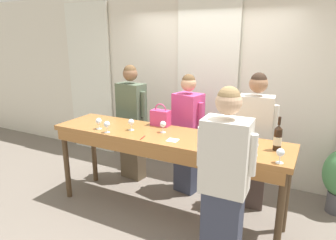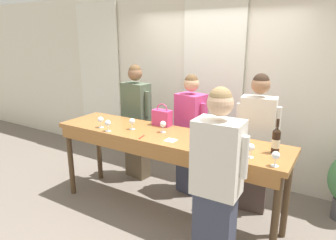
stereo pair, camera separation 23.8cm
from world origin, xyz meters
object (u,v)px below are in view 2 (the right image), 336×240
Objects in this scene: wine_bottle at (276,141)px; wine_glass_front_left at (276,156)px; wine_glass_center_mid at (101,120)px; wine_glass_front_right at (108,123)px; guest_pink_top at (190,134)px; guest_olive_jacket at (136,121)px; guest_cream_sweater at (256,142)px; wine_glass_front_mid at (163,124)px; wine_glass_center_left at (222,132)px; wine_glass_back_left at (251,148)px; host_pouring at (216,185)px; wine_glass_center_right at (132,122)px; handbag at (162,117)px; tasting_bar at (164,143)px.

wine_bottle is 2.48× the size of wine_glass_front_left.
wine_glass_front_left is 1.00× the size of wine_glass_center_mid.
wine_glass_front_right is 1.14m from guest_pink_top.
guest_olive_jacket is 1.01× the size of guest_cream_sweater.
guest_cream_sweater is (0.94, 0.60, -0.22)m from wine_glass_front_mid.
wine_glass_center_mid is at bearing -166.67° from wine_glass_center_left.
host_pouring reaches higher than wine_glass_back_left.
guest_cream_sweater reaches higher than wine_glass_center_left.
wine_glass_front_right is 0.19m from wine_glass_center_mid.
guest_cream_sweater reaches higher than wine_glass_center_right.
host_pouring is at bearing -13.25° from wine_glass_center_mid.
wine_bottle reaches higher than wine_glass_front_mid.
wine_glass_front_mid and wine_glass_center_right have the same top height.
wine_glass_front_mid is 1.00× the size of wine_glass_center_left.
wine_glass_front_left is 1.00× the size of wine_glass_front_right.
guest_cream_sweater reaches higher than guest_pink_top.
wine_glass_front_left is (1.51, -0.54, -0.01)m from handbag.
guest_cream_sweater reaches higher than handbag.
wine_glass_front_left is 2.10m from wine_glass_center_mid.
wine_glass_front_right is (-1.92, -0.00, 0.00)m from wine_glass_front_left.
wine_glass_center_left is 1.49m from wine_glass_center_mid.
guest_olive_jacket is (-0.90, 0.66, -0.03)m from tasting_bar.
wine_glass_front_left is 1.92m from wine_glass_front_right.
guest_cream_sweater is at bearing 27.64° from wine_glass_center_right.
wine_glass_center_mid is 0.87m from guest_olive_jacket.
handbag is 0.81m from guest_olive_jacket.
wine_glass_front_right is 1.78m from guest_cream_sweater.
wine_glass_center_mid is 0.40m from wine_glass_center_right.
handbag is 0.51m from guest_pink_top.
wine_glass_back_left is at bearing -125.60° from wine_bottle.
wine_glass_center_left is (-0.58, 0.09, -0.03)m from wine_bottle.
guest_pink_top reaches higher than wine_glass_center_right.
guest_pink_top is 1.52m from host_pouring.
wine_glass_center_mid is at bearing 178.33° from wine_glass_front_left.
guest_pink_top is (-1.29, 0.90, -0.28)m from wine_glass_front_left.
guest_olive_jacket is (-0.27, 0.90, -0.23)m from wine_glass_front_right.
handbag is 2.06× the size of wine_glass_front_mid.
wine_glass_center_mid is 1.00× the size of wine_glass_back_left.
host_pouring is at bearing -110.36° from wine_glass_back_left.
tasting_bar is 1.65× the size of guest_cream_sweater.
tasting_bar is 0.71m from wine_glass_front_right.
guest_olive_jacket is at bearing 96.20° from wine_glass_center_mid.
guest_cream_sweater is at bearing 90.27° from host_pouring.
tasting_bar is 20.61× the size of wine_glass_front_left.
wine_glass_center_left is 0.08× the size of host_pouring.
wine_bottle is at bearing -60.09° from guest_cream_sweater.
guest_olive_jacket is at bearing 157.74° from wine_glass_front_left.
wine_glass_center_right is 1.45m from host_pouring.
tasting_bar is at bearing 147.09° from host_pouring.
guest_olive_jacket is (-0.09, 0.84, -0.23)m from wine_glass_center_mid.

